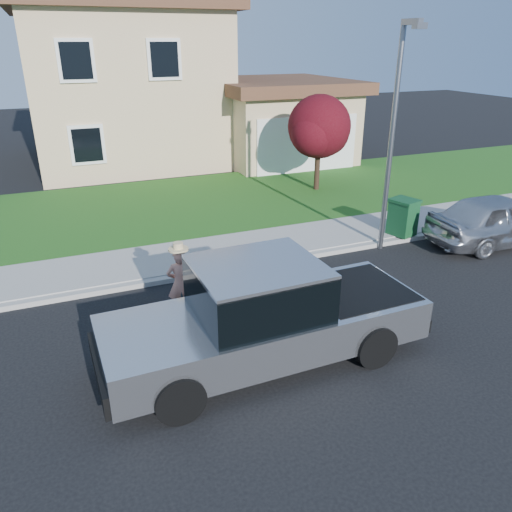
{
  "coord_description": "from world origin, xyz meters",
  "views": [
    {
      "loc": [
        -3.5,
        -7.72,
        5.27
      ],
      "look_at": [
        0.07,
        0.97,
        1.2
      ],
      "focal_mm": 35.0,
      "sensor_mm": 36.0,
      "label": 1
    }
  ],
  "objects_px": {
    "sedan": "(500,219)",
    "ornamental_tree": "(320,130)",
    "street_lamp": "(394,128)",
    "trash_bin": "(403,217)",
    "pickup_truck": "(264,317)",
    "woman": "(180,282)"
  },
  "relations": [
    {
      "from": "sedan",
      "to": "ornamental_tree",
      "type": "relative_size",
      "value": 1.21
    },
    {
      "from": "street_lamp",
      "to": "trash_bin",
      "type": "bearing_deg",
      "value": 23.74
    },
    {
      "from": "pickup_truck",
      "to": "trash_bin",
      "type": "xyz_separation_m",
      "value": [
        5.97,
        3.95,
        -0.21
      ]
    },
    {
      "from": "woman",
      "to": "ornamental_tree",
      "type": "distance_m",
      "value": 10.18
    },
    {
      "from": "ornamental_tree",
      "to": "trash_bin",
      "type": "relative_size",
      "value": 3.32
    },
    {
      "from": "sedan",
      "to": "street_lamp",
      "type": "distance_m",
      "value": 4.21
    },
    {
      "from": "street_lamp",
      "to": "ornamental_tree",
      "type": "bearing_deg",
      "value": 79.26
    },
    {
      "from": "pickup_truck",
      "to": "street_lamp",
      "type": "height_order",
      "value": "street_lamp"
    },
    {
      "from": "pickup_truck",
      "to": "woman",
      "type": "distance_m",
      "value": 2.27
    },
    {
      "from": "sedan",
      "to": "pickup_truck",
      "type": "bearing_deg",
      "value": 110.39
    },
    {
      "from": "woman",
      "to": "ornamental_tree",
      "type": "bearing_deg",
      "value": -123.03
    },
    {
      "from": "woman",
      "to": "ornamental_tree",
      "type": "relative_size",
      "value": 0.48
    },
    {
      "from": "trash_bin",
      "to": "street_lamp",
      "type": "distance_m",
      "value": 2.79
    },
    {
      "from": "ornamental_tree",
      "to": "sedan",
      "type": "bearing_deg",
      "value": -71.98
    },
    {
      "from": "woman",
      "to": "trash_bin",
      "type": "bearing_deg",
      "value": -153.08
    },
    {
      "from": "ornamental_tree",
      "to": "trash_bin",
      "type": "distance_m",
      "value": 5.51
    },
    {
      "from": "sedan",
      "to": "ornamental_tree",
      "type": "bearing_deg",
      "value": 20.62
    },
    {
      "from": "pickup_truck",
      "to": "street_lamp",
      "type": "relative_size",
      "value": 1.02
    },
    {
      "from": "woman",
      "to": "street_lamp",
      "type": "distance_m",
      "value": 6.65
    },
    {
      "from": "trash_bin",
      "to": "street_lamp",
      "type": "xyz_separation_m",
      "value": [
        -0.94,
        -0.41,
        2.59
      ]
    },
    {
      "from": "sedan",
      "to": "ornamental_tree",
      "type": "xyz_separation_m",
      "value": [
        -2.14,
        6.57,
        1.59
      ]
    },
    {
      "from": "street_lamp",
      "to": "pickup_truck",
      "type": "bearing_deg",
      "value": -144.74
    }
  ]
}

